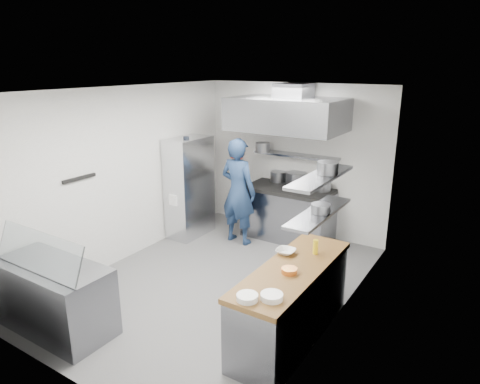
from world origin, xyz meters
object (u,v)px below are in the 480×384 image
Objects in this scene: chef at (238,191)px; gas_range at (288,214)px; wire_rack at (190,187)px; display_case at (55,297)px.

gas_range is at bearing -132.22° from chef.
wire_rack is (-0.96, -0.18, -0.03)m from chef.
chef is at bearing 82.92° from display_case.
wire_rack is at bearing 14.06° from chef.
gas_range is 1.89m from wire_rack.
chef is 1.03× the size of wire_rack.
chef reaches higher than gas_range.
gas_range is 0.84× the size of chef.
wire_rack is 1.23× the size of display_case.
display_case is at bearing 86.33° from chef.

